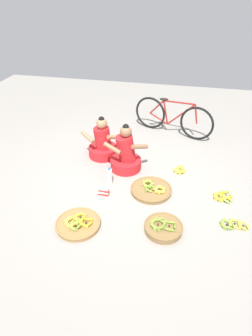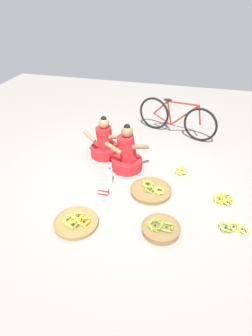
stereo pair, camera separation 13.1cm
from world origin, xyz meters
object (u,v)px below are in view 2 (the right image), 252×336
at_px(banana_basket_back_left, 76,222).
at_px(loose_bananas_back_center, 181,171).
at_px(loose_bananas_mid_right, 232,227).
at_px(bicycle_leaning, 176,118).
at_px(banana_basket_front_right, 151,190).
at_px(banana_basket_near_vendor, 161,228).
at_px(vendor_woman_behind, 105,144).
at_px(loose_bananas_front_center, 224,199).
at_px(water_bottle, 110,176).
at_px(vendor_woman_front, 127,155).
at_px(packet_carton_stack, 103,191).

relative_size(banana_basket_back_left, loose_bananas_back_center, 2.37).
distance_m(loose_bananas_mid_right, loose_bananas_back_center, 1.36).
distance_m(bicycle_leaning, banana_basket_front_right, 2.06).
relative_size(banana_basket_near_vendor, loose_bananas_back_center, 2.01).
height_order(vendor_woman_behind, banana_basket_near_vendor, vendor_woman_behind).
xyz_separation_m(bicycle_leaning, loose_bananas_front_center, (0.93, -1.96, -0.33)).
xyz_separation_m(loose_bananas_back_center, water_bottle, (-1.06, -0.58, 0.11)).
bearing_deg(banana_basket_back_left, loose_bananas_back_center, 51.71).
distance_m(vendor_woman_behind, water_bottle, 0.87).
height_order(banana_basket_front_right, loose_bananas_front_center, banana_basket_front_right).
distance_m(banana_basket_near_vendor, loose_bananas_back_center, 1.41).
bearing_deg(banana_basket_back_left, vendor_woman_front, 77.35).
height_order(banana_basket_near_vendor, water_bottle, water_bottle).
xyz_separation_m(banana_basket_back_left, water_bottle, (0.17, 0.98, 0.10)).
height_order(vendor_woman_behind, loose_bananas_mid_right, vendor_woman_behind).
height_order(loose_bananas_back_center, loose_bananas_front_center, loose_bananas_front_center).
height_order(bicycle_leaning, loose_bananas_mid_right, bicycle_leaning).
bearing_deg(vendor_woman_front, packet_carton_stack, -103.17).
distance_m(banana_basket_front_right, packet_carton_stack, 0.73).
bearing_deg(loose_bananas_mid_right, banana_basket_near_vendor, -162.96).
bearing_deg(loose_bananas_mid_right, loose_bananas_front_center, 99.44).
height_order(bicycle_leaning, banana_basket_front_right, bicycle_leaning).
bearing_deg(loose_bananas_mid_right, packet_carton_stack, 171.93).
distance_m(banana_basket_front_right, banana_basket_near_vendor, 0.80).
xyz_separation_m(loose_bananas_mid_right, packet_carton_stack, (-1.85, 0.26, 0.03)).
xyz_separation_m(bicycle_leaning, loose_bananas_mid_right, (1.02, -2.51, -0.33)).
relative_size(banana_basket_back_left, loose_bananas_mid_right, 1.54).
bearing_deg(vendor_woman_front, loose_bananas_back_center, 6.75).
xyz_separation_m(bicycle_leaning, loose_bananas_back_center, (0.26, -1.38, -0.33)).
bearing_deg(loose_bananas_front_center, bicycle_leaning, 115.34).
distance_m(vendor_woman_behind, packet_carton_stack, 1.14).
relative_size(banana_basket_back_left, loose_bananas_front_center, 1.99).
bearing_deg(banana_basket_front_right, vendor_woman_front, 133.69).
bearing_deg(loose_bananas_back_center, vendor_woman_behind, 171.32).
distance_m(banana_basket_front_right, loose_bananas_front_center, 1.07).
xyz_separation_m(loose_bananas_back_center, packet_carton_stack, (-1.08, -0.87, 0.03)).
height_order(vendor_woman_front, water_bottle, vendor_woman_front).
distance_m(vendor_woman_behind, bicycle_leaning, 1.64).
xyz_separation_m(loose_bananas_back_center, loose_bananas_front_center, (0.67, -0.58, 0.00)).
bearing_deg(bicycle_leaning, banana_basket_back_left, -108.31).
bearing_deg(banana_basket_near_vendor, packet_carton_stack, 150.63).
xyz_separation_m(vendor_woman_front, loose_bananas_mid_right, (1.67, -1.02, -0.24)).
height_order(vendor_woman_behind, bicycle_leaning, vendor_woman_behind).
bearing_deg(packet_carton_stack, vendor_woman_front, 76.83).
relative_size(bicycle_leaning, banana_basket_near_vendor, 3.26).
height_order(banana_basket_back_left, loose_bananas_back_center, banana_basket_back_left).
height_order(bicycle_leaning, loose_bananas_front_center, bicycle_leaning).
bearing_deg(loose_bananas_back_center, packet_carton_stack, -141.27).
bearing_deg(banana_basket_near_vendor, bicycle_leaning, 92.61).
height_order(banana_basket_front_right, loose_bananas_mid_right, banana_basket_front_right).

